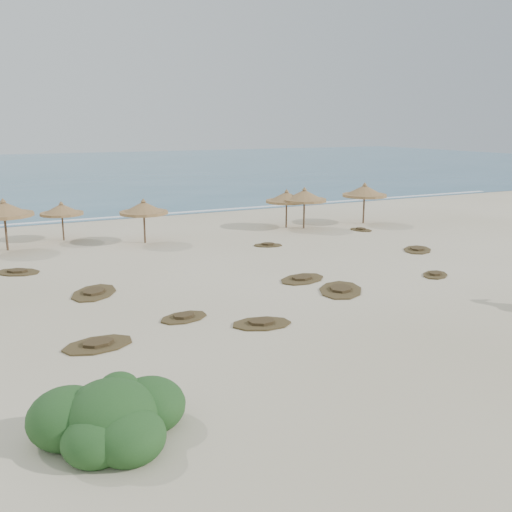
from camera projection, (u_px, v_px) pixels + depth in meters
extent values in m
plane|color=beige|center=(349.00, 312.00, 21.53)|extent=(160.00, 160.00, 0.00)
cube|color=#275B75|center=(63.00, 169.00, 87.09)|extent=(200.00, 100.00, 0.01)
cube|color=white|center=(154.00, 215.00, 44.25)|extent=(70.00, 0.60, 0.01)
cylinder|color=brown|center=(6.00, 231.00, 31.66)|extent=(0.13, 0.13, 2.19)
cylinder|color=olive|center=(4.00, 215.00, 31.46)|extent=(4.12, 4.12, 0.19)
cone|color=olive|center=(4.00, 209.00, 31.38)|extent=(3.98, 3.98, 0.78)
cone|color=olive|center=(3.00, 200.00, 31.27)|extent=(0.38, 0.38, 0.23)
cylinder|color=brown|center=(63.00, 226.00, 34.38)|extent=(0.10, 0.10, 1.79)
cylinder|color=olive|center=(62.00, 214.00, 34.21)|extent=(2.96, 2.96, 0.15)
cone|color=olive|center=(62.00, 209.00, 34.15)|extent=(2.86, 2.86, 0.64)
cone|color=olive|center=(61.00, 203.00, 34.06)|extent=(0.31, 0.31, 0.19)
cylinder|color=brown|center=(144.00, 226.00, 33.63)|extent=(0.11, 0.11, 1.98)
cylinder|color=olive|center=(144.00, 213.00, 33.45)|extent=(3.23, 3.23, 0.17)
cone|color=olive|center=(144.00, 207.00, 33.38)|extent=(3.12, 3.12, 0.71)
cone|color=olive|center=(143.00, 200.00, 33.28)|extent=(0.34, 0.34, 0.21)
cylinder|color=brown|center=(304.00, 213.00, 38.30)|extent=(0.12, 0.12, 2.09)
cylinder|color=olive|center=(304.00, 200.00, 38.10)|extent=(3.82, 3.82, 0.18)
cone|color=olive|center=(304.00, 195.00, 38.03)|extent=(3.69, 3.69, 0.75)
cone|color=olive|center=(304.00, 189.00, 37.93)|extent=(0.36, 0.36, 0.22)
cylinder|color=brown|center=(286.00, 213.00, 38.61)|extent=(0.11, 0.11, 1.96)
cylinder|color=olive|center=(286.00, 201.00, 38.42)|extent=(3.10, 3.10, 0.17)
cone|color=olive|center=(287.00, 197.00, 38.35)|extent=(2.99, 2.99, 0.70)
cone|color=olive|center=(287.00, 191.00, 38.25)|extent=(0.34, 0.34, 0.21)
cylinder|color=brown|center=(364.00, 208.00, 40.19)|extent=(0.12, 0.12, 2.18)
cylinder|color=olive|center=(364.00, 195.00, 39.98)|extent=(3.88, 3.88, 0.19)
cone|color=olive|center=(365.00, 191.00, 39.91)|extent=(3.75, 3.75, 0.78)
cone|color=olive|center=(365.00, 184.00, 39.80)|extent=(0.37, 0.37, 0.23)
ellipsoid|color=#265022|center=(111.00, 416.00, 12.67)|extent=(2.14, 2.14, 1.60)
ellipsoid|color=#265022|center=(149.00, 405.00, 13.39)|extent=(1.71, 1.71, 1.28)
ellipsoid|color=#265022|center=(68.00, 418.00, 12.69)|extent=(1.82, 1.82, 1.36)
ellipsoid|color=#265022|center=(129.00, 437.00, 12.15)|extent=(1.60, 1.60, 1.20)
ellipsoid|color=#265022|center=(96.00, 440.00, 12.06)|extent=(1.50, 1.50, 1.12)
ellipsoid|color=#265022|center=(129.00, 401.00, 13.84)|extent=(1.28, 1.28, 0.96)
ellipsoid|color=#265022|center=(119.00, 388.00, 13.19)|extent=(0.96, 0.96, 0.72)
ellipsoid|color=#265022|center=(94.00, 400.00, 12.53)|extent=(0.86, 0.86, 0.64)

